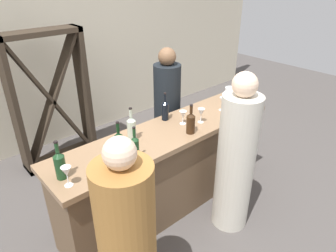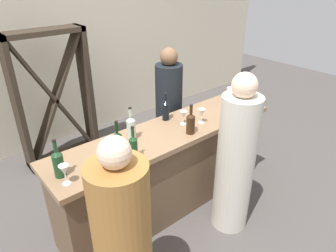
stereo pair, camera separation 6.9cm
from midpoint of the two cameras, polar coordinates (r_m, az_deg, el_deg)
name	(u,v)px [view 2 (the right image)]	position (r m, az deg, el deg)	size (l,w,h in m)	color
ground_plane	(168,204)	(3.49, 0.58, -14.38)	(12.00, 12.00, 0.00)	#4C4744
back_wall	(65,43)	(4.59, -18.11, 14.53)	(8.00, 0.10, 2.80)	beige
bar_counter	(168,170)	(3.20, 0.62, -8.12)	(2.42, 0.59, 0.93)	brown
wine_rack	(55,99)	(4.09, -19.89, 4.66)	(0.95, 0.28, 1.71)	#33281E
wine_bottle_leftmost_olive_green	(58,163)	(2.41, -18.96, -6.47)	(0.08, 0.08, 0.31)	#193D1E
wine_bottle_second_left_dark_green	(118,143)	(2.53, -8.53, -3.18)	(0.08, 0.08, 0.32)	black
wine_bottle_center_olive_green	(133,146)	(2.50, -5.66, -3.78)	(0.07, 0.07, 0.29)	#193D1E
wine_bottle_second_right_clear_pale	(131,127)	(2.77, -6.16, -0.23)	(0.08, 0.08, 0.32)	#B7C6B2
wine_bottle_rightmost_amber_brown	(191,123)	(2.87, 4.91, 0.62)	(0.08, 0.08, 0.29)	#331E0F
wine_bottle_far_right_near_black	(166,110)	(3.12, 0.20, 3.06)	(0.07, 0.07, 0.30)	black
wine_glass_near_left	(64,171)	(2.31, -17.92, -7.91)	(0.07, 0.07, 0.16)	white
wine_glass_near_center	(202,113)	(3.08, 6.92, 2.40)	(0.07, 0.07, 0.15)	white
wine_glass_near_right	(224,102)	(3.38, 10.94, 4.49)	(0.07, 0.07, 0.15)	white
wine_glass_far_left	(183,115)	(3.04, 3.52, 2.04)	(0.07, 0.07, 0.14)	white
water_pitcher	(231,97)	(3.51, 12.26, 5.22)	(0.12, 0.12, 0.22)	silver
person_left_guest	(235,162)	(2.92, 13.07, -6.49)	(0.43, 0.43, 1.59)	beige
person_center_guest	(123,244)	(2.21, -7.42, -20.87)	(0.41, 0.41, 1.51)	#9E6B33
person_right_guest	(169,116)	(3.70, 0.68, 1.81)	(0.36, 0.36, 1.55)	black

